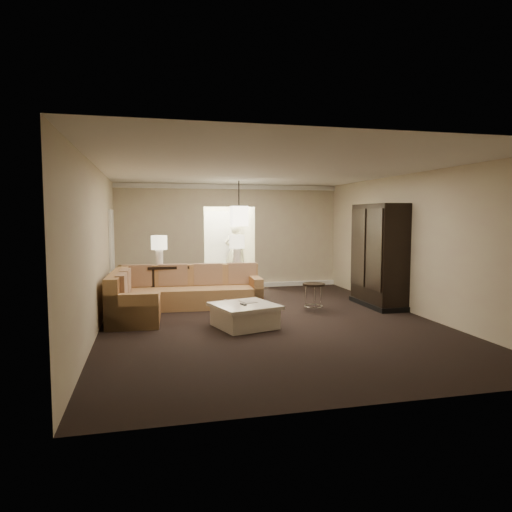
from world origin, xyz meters
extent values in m
plane|color=black|center=(0.00, 0.00, 0.00)|extent=(8.00, 8.00, 0.00)
cube|color=#C4BC94|center=(0.00, 4.00, 1.40)|extent=(6.00, 0.04, 2.80)
cube|color=#C4BC94|center=(0.00, -4.00, 1.40)|extent=(6.00, 0.04, 2.80)
cube|color=#C4BC94|center=(-3.00, 0.00, 1.40)|extent=(0.04, 8.00, 2.80)
cube|color=#C4BC94|center=(3.00, 0.00, 1.40)|extent=(0.04, 8.00, 2.80)
cube|color=silver|center=(0.00, 0.00, 2.80)|extent=(6.00, 8.00, 0.02)
cube|color=white|center=(0.00, 3.95, 2.73)|extent=(6.00, 0.10, 0.12)
cube|color=white|center=(0.00, 3.95, 0.06)|extent=(6.00, 0.10, 0.12)
cube|color=white|center=(-2.97, 2.80, 1.05)|extent=(0.05, 0.90, 2.10)
cube|color=beige|center=(0.00, 5.00, 0.00)|extent=(1.40, 2.00, 0.01)
cube|color=beige|center=(-0.70, 5.00, 1.40)|extent=(0.04, 2.00, 2.80)
cube|color=beige|center=(0.70, 5.00, 1.40)|extent=(0.04, 2.00, 2.80)
cube|color=beige|center=(0.00, 6.00, 1.40)|extent=(1.40, 0.04, 2.80)
cube|color=white|center=(0.00, 5.97, 1.05)|extent=(0.90, 0.05, 2.10)
cube|color=brown|center=(-1.30, 1.54, 0.21)|extent=(3.08, 1.06, 0.42)
cube|color=brown|center=(-2.42, 0.43, 0.21)|extent=(0.98, 1.46, 0.42)
cube|color=brown|center=(-1.28, 1.87, 0.66)|extent=(3.04, 0.40, 0.47)
cube|color=brown|center=(-2.73, 0.95, 0.66)|extent=(0.37, 2.44, 0.47)
cube|color=brown|center=(0.11, 1.46, 0.31)|extent=(0.25, 0.92, 0.63)
cube|color=brown|center=(-2.45, -0.18, 0.31)|extent=(0.92, 0.25, 0.63)
cube|color=#876148|center=(-2.40, 1.88, 0.68)|extent=(0.63, 0.19, 0.47)
cube|color=#876148|center=(-1.64, 1.84, 0.68)|extent=(0.63, 0.19, 0.47)
cube|color=#876148|center=(-0.88, 1.80, 0.68)|extent=(0.63, 0.19, 0.47)
cube|color=#876148|center=(-0.12, 1.76, 0.68)|extent=(0.63, 0.19, 0.47)
cube|color=#876148|center=(-2.60, 1.05, 0.68)|extent=(0.19, 0.61, 0.47)
cube|color=#876148|center=(-2.64, 0.34, 0.68)|extent=(0.19, 0.61, 0.47)
cube|color=silver|center=(-0.52, -0.43, 0.17)|extent=(1.14, 1.14, 0.35)
cube|color=silver|center=(-0.52, -0.43, 0.38)|extent=(1.27, 1.27, 0.06)
cube|color=black|center=(-0.56, -0.49, 0.42)|extent=(0.09, 0.17, 0.02)
cube|color=beige|center=(-0.42, -0.24, 0.41)|extent=(0.30, 0.36, 0.01)
cube|color=black|center=(-1.05, 2.00, 0.83)|extent=(2.25, 0.54, 0.06)
cube|color=black|center=(-2.07, 2.01, 0.41)|extent=(0.09, 0.46, 0.81)
cube|color=black|center=(-0.04, 1.99, 0.41)|extent=(0.09, 0.46, 0.81)
cube|color=black|center=(-1.05, 2.00, 0.12)|extent=(2.14, 0.49, 0.04)
cube|color=black|center=(2.70, 0.76, 1.11)|extent=(0.61, 1.47, 2.21)
cube|color=black|center=(2.38, 0.39, 1.26)|extent=(0.03, 0.65, 1.68)
cube|color=black|center=(2.38, 1.13, 1.26)|extent=(0.03, 0.65, 1.68)
cube|color=black|center=(2.70, 0.76, 0.05)|extent=(0.65, 1.54, 0.11)
cylinder|color=black|center=(1.13, 0.55, 0.56)|extent=(0.46, 0.46, 0.04)
torus|color=silver|center=(1.13, 0.55, 0.11)|extent=(0.38, 0.38, 0.03)
cylinder|color=silver|center=(1.30, 0.60, 0.27)|extent=(0.03, 0.03, 0.55)
cylinder|color=silver|center=(1.00, 0.67, 0.27)|extent=(0.03, 0.03, 0.55)
cylinder|color=silver|center=(1.09, 0.37, 0.27)|extent=(0.03, 0.03, 0.55)
cylinder|color=white|center=(-1.92, 2.01, 1.04)|extent=(0.16, 0.16, 0.36)
cylinder|color=beige|center=(-1.92, 2.01, 1.37)|extent=(0.35, 0.35, 0.31)
cylinder|color=white|center=(-0.19, 1.99, 1.04)|extent=(0.16, 0.16, 0.36)
cylinder|color=beige|center=(-0.19, 1.99, 1.37)|extent=(0.35, 0.35, 0.31)
cylinder|color=black|center=(0.00, 2.70, 2.50)|extent=(0.02, 0.02, 0.60)
cube|color=#FFEDC6|center=(0.00, 2.70, 1.95)|extent=(0.38, 0.38, 0.48)
imported|color=#E9E4C5|center=(0.45, 5.60, 0.96)|extent=(0.81, 0.68, 1.92)
camera|label=1|loc=(-2.15, -8.16, 1.95)|focal=32.00mm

